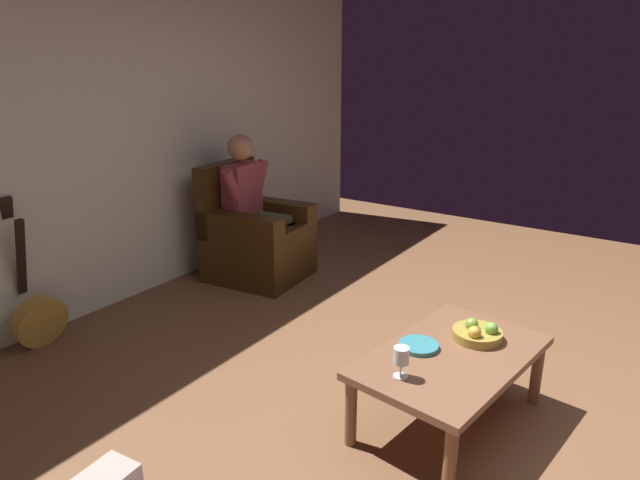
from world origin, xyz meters
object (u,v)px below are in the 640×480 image
(fruit_bowl, at_px, (478,333))
(decorative_dish, at_px, (419,346))
(armchair, at_px, (255,239))
(wine_glass_near, at_px, (401,357))
(guitar, at_px, (38,315))
(coffee_table, at_px, (451,363))
(person_seated, at_px, (254,203))

(fruit_bowl, xyz_separation_m, decorative_dish, (0.26, -0.22, -0.02))
(armchair, distance_m, fruit_bowl, 2.39)
(armchair, height_order, fruit_bowl, armchair)
(wine_glass_near, xyz_separation_m, fruit_bowl, (-0.56, 0.17, -0.07))
(guitar, height_order, decorative_dish, guitar)
(fruit_bowl, bearing_deg, coffee_table, -13.30)
(wine_glass_near, height_order, fruit_bowl, wine_glass_near)
(coffee_table, relative_size, fruit_bowl, 4.31)
(fruit_bowl, bearing_deg, decorative_dish, -39.87)
(person_seated, bearing_deg, decorative_dish, 55.77)
(armchair, height_order, decorative_dish, armchair)
(guitar, xyz_separation_m, wine_glass_near, (-0.39, 2.45, 0.29))
(fruit_bowl, distance_m, decorative_dish, 0.34)
(armchair, relative_size, fruit_bowl, 3.77)
(person_seated, xyz_separation_m, wine_glass_near, (1.38, 2.07, -0.16))
(guitar, relative_size, wine_glass_near, 6.55)
(guitar, bearing_deg, coffee_table, 105.87)
(person_seated, height_order, guitar, person_seated)
(armchair, xyz_separation_m, person_seated, (-0.00, 0.00, 0.32))
(armchair, bearing_deg, coffee_table, 58.53)
(person_seated, height_order, decorative_dish, person_seated)
(armchair, relative_size, coffee_table, 0.88)
(coffee_table, bearing_deg, decorative_dish, -76.11)
(coffee_table, height_order, guitar, guitar)
(coffee_table, distance_m, guitar, 2.67)
(person_seated, distance_m, decorative_dish, 2.31)
(guitar, height_order, fruit_bowl, guitar)
(person_seated, height_order, coffee_table, person_seated)
(wine_glass_near, bearing_deg, fruit_bowl, 162.91)
(coffee_table, bearing_deg, wine_glass_near, -19.44)
(decorative_dish, bearing_deg, guitar, -74.00)
(person_seated, height_order, fruit_bowl, person_seated)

